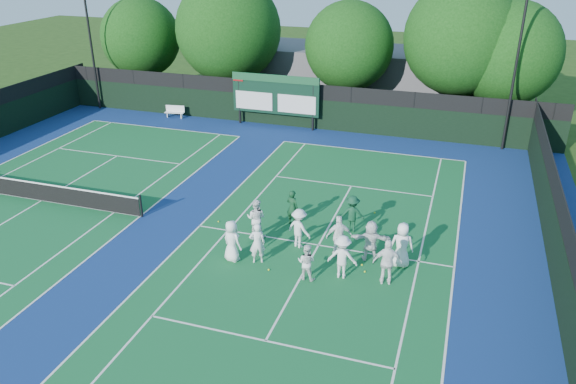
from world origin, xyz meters
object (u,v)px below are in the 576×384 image
(tennis_net, at_px, (40,191))
(bench, at_px, (175,111))
(scoreboard, at_px, (275,95))
(coach_left, at_px, (292,208))

(tennis_net, height_order, bench, tennis_net)
(scoreboard, height_order, tennis_net, scoreboard)
(tennis_net, xyz_separation_m, coach_left, (12.38, 1.47, 0.33))
(bench, relative_size, coach_left, 0.85)
(scoreboard, height_order, bench, scoreboard)
(bench, bearing_deg, scoreboard, 1.71)
(bench, distance_m, coach_left, 18.22)
(bench, bearing_deg, tennis_net, -88.03)
(tennis_net, bearing_deg, bench, 91.97)
(scoreboard, distance_m, bench, 7.68)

